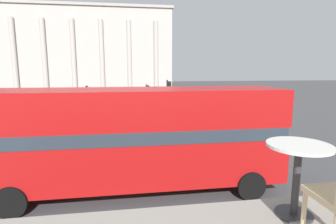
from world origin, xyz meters
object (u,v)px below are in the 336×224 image
at_px(car_white, 53,116).
at_px(traffic_light_far, 147,96).
at_px(pedestrian_white, 200,100).
at_px(pedestrian_blue, 209,104).
at_px(pedestrian_olive, 89,104).
at_px(pedestrian_red, 220,101).
at_px(car_maroon, 110,109).
at_px(traffic_light_near, 89,112).
at_px(plaza_building_left, 92,52).
at_px(double_decker_bus, 137,135).
at_px(cafe_dining_table, 298,164).
at_px(traffic_light_mid, 168,98).

bearing_deg(car_white, traffic_light_far, 46.61).
bearing_deg(pedestrian_white, pedestrian_blue, -139.45).
xyz_separation_m(pedestrian_olive, pedestrian_red, (15.07, 1.29, -0.09)).
bearing_deg(car_maroon, traffic_light_near, 61.55).
bearing_deg(pedestrian_blue, pedestrian_red, 119.57).
bearing_deg(car_white, plaza_building_left, 125.28).
bearing_deg(double_decker_bus, car_white, 115.67).
bearing_deg(cafe_dining_table, traffic_light_mid, 85.63).
distance_m(traffic_light_mid, traffic_light_far, 5.99).
xyz_separation_m(plaza_building_left, traffic_light_mid, (10.47, -39.72, -5.90)).
bearing_deg(car_maroon, pedestrian_red, 167.43).
bearing_deg(traffic_light_far, traffic_light_near, -107.77).
xyz_separation_m(cafe_dining_table, plaza_building_left, (-9.16, 56.93, 4.68)).
xyz_separation_m(car_maroon, pedestrian_white, (10.42, 4.29, 0.24)).
bearing_deg(pedestrian_olive, pedestrian_white, -39.68).
bearing_deg(car_white, car_maroon, 66.44).
bearing_deg(pedestrian_white, traffic_light_mid, -164.87).
height_order(traffic_light_far, pedestrian_red, traffic_light_far).
xyz_separation_m(plaza_building_left, pedestrian_blue, (15.99, -32.43, -7.37)).
distance_m(traffic_light_near, pedestrian_red, 20.77).
distance_m(cafe_dining_table, pedestrian_olive, 27.12).
bearing_deg(traffic_light_far, double_decker_bus, -95.41).
height_order(cafe_dining_table, plaza_building_left, plaza_building_left).
relative_size(plaza_building_left, traffic_light_mid, 8.55).
relative_size(plaza_building_left, pedestrian_olive, 19.03).
xyz_separation_m(traffic_light_far, pedestrian_olive, (-6.00, 3.27, -1.13)).
xyz_separation_m(cafe_dining_table, traffic_light_far, (0.14, 23.07, -1.61)).
xyz_separation_m(traffic_light_far, car_white, (-8.23, -1.91, -1.43)).
bearing_deg(traffic_light_near, plaza_building_left, 96.94).
xyz_separation_m(traffic_light_near, pedestrian_blue, (10.45, 13.13, -1.46)).
bearing_deg(pedestrian_olive, traffic_light_near, -130.34).
height_order(traffic_light_near, pedestrian_olive, traffic_light_near).
xyz_separation_m(pedestrian_white, pedestrian_blue, (-0.08, -3.92, 0.10)).
relative_size(traffic_light_near, pedestrian_red, 2.41).
bearing_deg(pedestrian_blue, car_maroon, -111.24).
height_order(traffic_light_mid, car_maroon, traffic_light_mid).
height_order(pedestrian_olive, pedestrian_red, pedestrian_olive).
distance_m(traffic_light_near, pedestrian_blue, 16.84).
distance_m(pedestrian_blue, pedestrian_red, 3.93).
relative_size(traffic_light_mid, car_maroon, 0.92).
bearing_deg(car_maroon, plaza_building_left, -108.25).
xyz_separation_m(traffic_light_near, pedestrian_red, (12.82, 16.27, -1.59)).
distance_m(traffic_light_far, car_maroon, 4.06).
distance_m(traffic_light_near, traffic_light_far, 12.30).
relative_size(car_white, pedestrian_red, 2.64).
xyz_separation_m(plaza_building_left, traffic_light_near, (5.54, -45.57, -5.92)).
distance_m(cafe_dining_table, pedestrian_red, 29.26).
bearing_deg(pedestrian_olive, double_decker_bus, -125.54).
distance_m(traffic_light_mid, pedestrian_red, 13.17).
bearing_deg(traffic_light_mid, car_white, 157.21).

